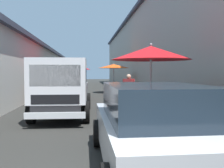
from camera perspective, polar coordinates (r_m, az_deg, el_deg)
The scene contains 11 objects.
ground at distance 15.51m, azimuth -4.66°, elevation -3.42°, with size 90.00×90.00×0.00m, color #282826.
building_right_concrete at distance 19.18m, azimuth 16.77°, elevation 7.60°, with size 49.80×7.50×6.64m.
fruit_stall_near_left at distance 15.91m, azimuth -9.99°, elevation 3.44°, with size 2.78×2.78×2.40m.
fruit_stall_mid_lane at distance 19.69m, azimuth 0.50°, elevation 3.15°, with size 2.50×2.50×2.37m.
fruit_stall_far_left at distance 7.05m, azimuth 8.64°, elevation 4.40°, with size 2.22×2.22×2.46m.
fruit_stall_far_right at distance 13.57m, azimuth -11.44°, elevation 2.94°, with size 2.19×2.19×2.31m.
hatchback_car at distance 4.34m, azimuth 9.25°, elevation -9.48°, with size 3.92×1.94×1.45m.
delivery_truck at distance 8.84m, azimuth -11.53°, elevation -1.32°, with size 4.95×2.04×2.08m.
vendor_by_crates at distance 11.26m, azimuth 3.84°, elevation -1.13°, with size 0.45×0.50×1.57m.
parked_scooter at distance 10.82m, azimuth 4.62°, elevation -3.69°, with size 1.68×0.54×1.14m.
plastic_stool at distance 10.82m, azimuth -17.83°, elevation -4.46°, with size 0.30×0.30×0.43m.
Camera 1 is at (-1.92, 0.27, 1.65)m, focal length 39.83 mm.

